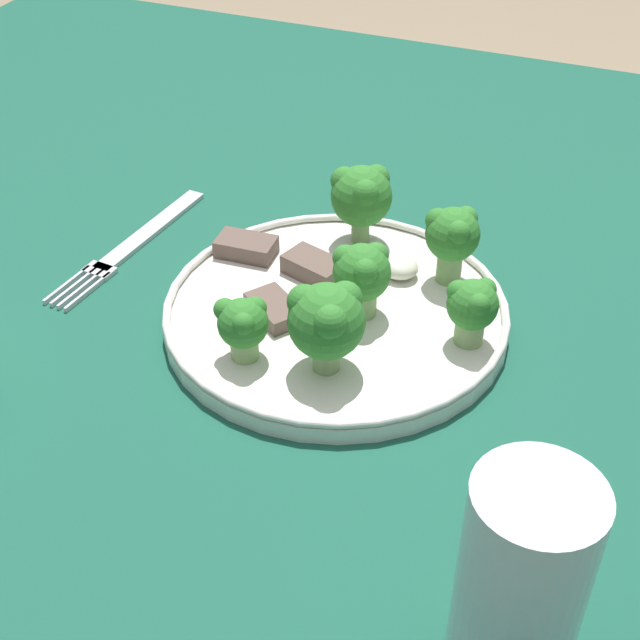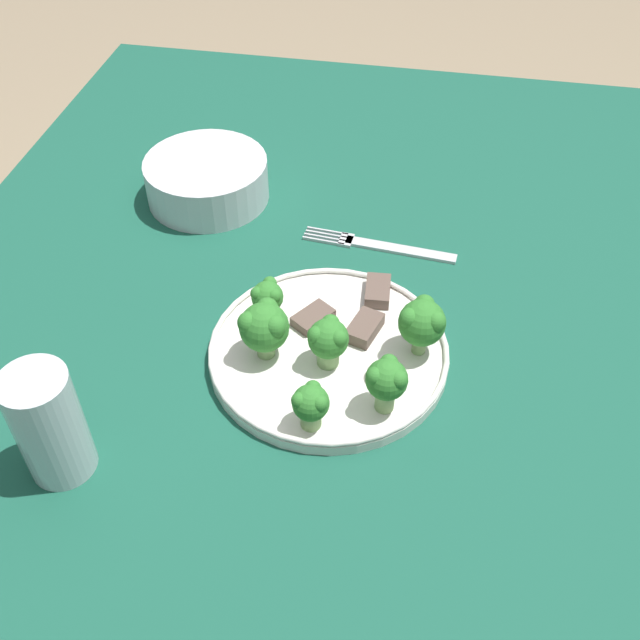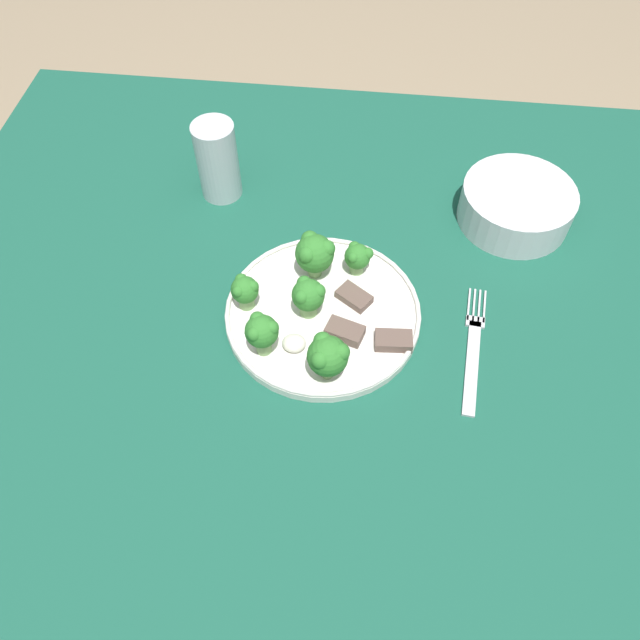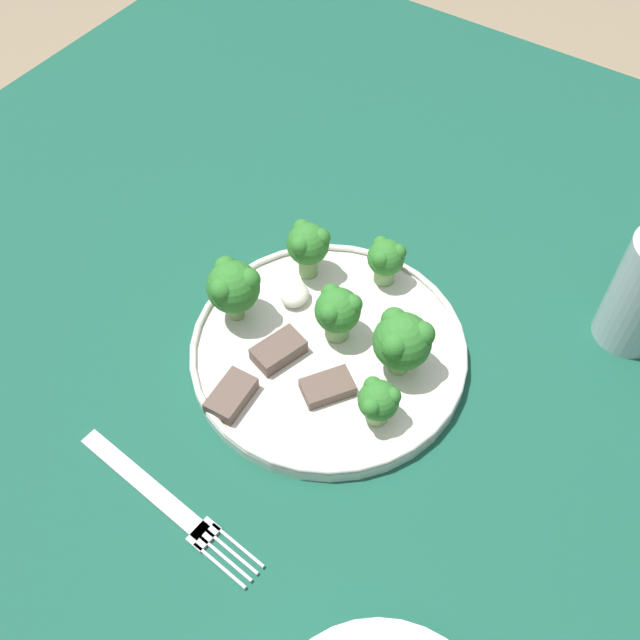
% 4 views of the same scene
% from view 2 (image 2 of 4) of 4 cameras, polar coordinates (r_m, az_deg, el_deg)
% --- Properties ---
extents(ground_plane, '(8.00, 8.00, 0.00)m').
position_cam_2_polar(ground_plane, '(1.44, 2.16, -21.88)').
color(ground_plane, '#9E896B').
extents(table, '(1.24, 1.05, 0.74)m').
position_cam_2_polar(table, '(0.89, 3.28, -4.84)').
color(table, '#195642').
rests_on(table, ground_plane).
extents(dinner_plate, '(0.25, 0.25, 0.02)m').
position_cam_2_polar(dinner_plate, '(0.78, 0.66, -2.41)').
color(dinner_plate, white).
rests_on(dinner_plate, table).
extents(fork, '(0.04, 0.19, 0.00)m').
position_cam_2_polar(fork, '(0.92, 4.61, 5.63)').
color(fork, silver).
rests_on(fork, table).
extents(cream_bowl, '(0.16, 0.16, 0.06)m').
position_cam_2_polar(cream_bowl, '(1.00, -8.60, 10.47)').
color(cream_bowl, silver).
rests_on(cream_bowl, table).
extents(drinking_glass, '(0.06, 0.06, 0.12)m').
position_cam_2_polar(drinking_glass, '(0.70, -19.81, -7.86)').
color(drinking_glass, silver).
rests_on(drinking_glass, table).
extents(broccoli_floret_near_rim_left, '(0.04, 0.04, 0.06)m').
position_cam_2_polar(broccoli_floret_near_rim_left, '(0.74, 0.63, -1.48)').
color(broccoli_floret_near_rim_left, '#7FA866').
rests_on(broccoli_floret_near_rim_left, dinner_plate).
extents(broccoli_floret_center_left, '(0.04, 0.04, 0.05)m').
position_cam_2_polar(broccoli_floret_center_left, '(0.69, -0.71, -6.39)').
color(broccoli_floret_center_left, '#7FA866').
rests_on(broccoli_floret_center_left, dinner_plate).
extents(broccoli_floret_back_left, '(0.04, 0.03, 0.05)m').
position_cam_2_polar(broccoli_floret_back_left, '(0.80, -4.03, 1.75)').
color(broccoli_floret_back_left, '#7FA866').
rests_on(broccoli_floret_back_left, dinner_plate).
extents(broccoli_floret_front_left, '(0.05, 0.05, 0.07)m').
position_cam_2_polar(broccoli_floret_front_left, '(0.75, 7.78, -0.14)').
color(broccoli_floret_front_left, '#7FA866').
rests_on(broccoli_floret_front_left, dinner_plate).
extents(broccoli_floret_center_back, '(0.04, 0.04, 0.06)m').
position_cam_2_polar(broccoli_floret_center_back, '(0.70, 5.10, -4.59)').
color(broccoli_floret_center_back, '#7FA866').
rests_on(broccoli_floret_center_back, dinner_plate).
extents(broccoli_floret_mid_cluster, '(0.05, 0.05, 0.06)m').
position_cam_2_polar(broccoli_floret_mid_cluster, '(0.75, -4.28, -0.49)').
color(broccoli_floret_mid_cluster, '#7FA866').
rests_on(broccoli_floret_mid_cluster, dinner_plate).
extents(meat_slice_front_slice, '(0.05, 0.03, 0.01)m').
position_cam_2_polar(meat_slice_front_slice, '(0.83, 4.42, 2.22)').
color(meat_slice_front_slice, brown).
rests_on(meat_slice_front_slice, dinner_plate).
extents(meat_slice_middle_slice, '(0.05, 0.04, 0.02)m').
position_cam_2_polar(meat_slice_middle_slice, '(0.79, 3.64, -0.63)').
color(meat_slice_middle_slice, brown).
rests_on(meat_slice_middle_slice, dinner_plate).
extents(meat_slice_rear_slice, '(0.05, 0.05, 0.01)m').
position_cam_2_polar(meat_slice_rear_slice, '(0.80, -0.53, 0.18)').
color(meat_slice_rear_slice, brown).
rests_on(meat_slice_rear_slice, dinner_plate).
extents(sauce_dollop, '(0.03, 0.03, 0.02)m').
position_cam_2_polar(sauce_dollop, '(0.75, 4.60, -4.02)').
color(sauce_dollop, silver).
rests_on(sauce_dollop, dinner_plate).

